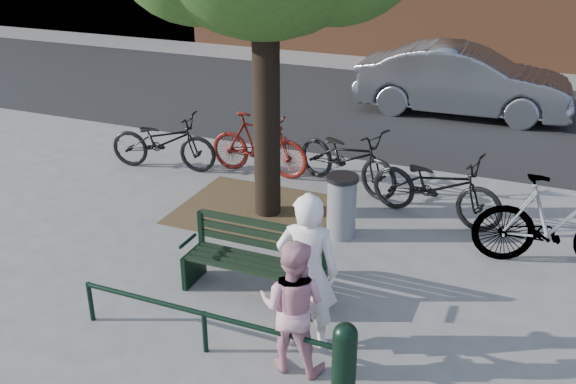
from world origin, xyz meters
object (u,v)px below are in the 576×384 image
at_px(bicycle_c, 347,157).
at_px(parked_car, 463,81).
at_px(person_left, 307,272).
at_px(park_bench, 256,258).
at_px(bollard, 344,360).
at_px(person_right, 293,306).
at_px(litter_bin, 342,206).

height_order(bicycle_c, parked_car, parked_car).
bearing_deg(person_left, park_bench, -48.40).
bearing_deg(bollard, bicycle_c, 107.52).
distance_m(park_bench, parked_car, 8.76).
relative_size(bollard, bicycle_c, 0.43).
distance_m(bollard, bicycle_c, 5.24).
distance_m(person_left, parked_car, 9.41).
bearing_deg(person_right, park_bench, -53.67).
distance_m(person_right, bollard, 0.76).
distance_m(park_bench, person_right, 1.50).
xyz_separation_m(person_left, litter_bin, (-0.45, 2.56, -0.43)).
relative_size(bollard, litter_bin, 0.94).
relative_size(litter_bin, parked_car, 0.20).
height_order(person_left, litter_bin, person_left).
height_order(person_right, litter_bin, person_right).
bearing_deg(litter_bin, person_left, -79.95).
height_order(park_bench, parked_car, parked_car).
xyz_separation_m(person_left, person_right, (0.00, -0.40, -0.17)).
xyz_separation_m(person_left, bollard, (0.65, -0.70, -0.43)).
relative_size(park_bench, bollard, 1.95).
bearing_deg(parked_car, litter_bin, 172.81).
xyz_separation_m(person_left, parked_car, (0.18, 9.41, -0.12)).
bearing_deg(person_right, bicycle_c, -82.58).
height_order(litter_bin, parked_car, parked_car).
relative_size(person_left, litter_bin, 1.91).
relative_size(bollard, parked_car, 0.19).
height_order(person_left, bollard, person_left).
bearing_deg(parked_car, bicycle_c, 165.85).
relative_size(person_right, bicycle_c, 0.70).
bearing_deg(litter_bin, bollard, -71.28).
distance_m(person_right, parked_car, 9.81).
xyz_separation_m(park_bench, bollard, (1.60, -1.43, -0.00)).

